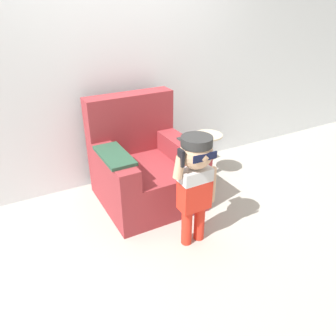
# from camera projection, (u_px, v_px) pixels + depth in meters

# --- Properties ---
(ground_plane) EXTENTS (10.00, 10.00, 0.00)m
(ground_plane) POSITION_uv_depth(u_px,v_px,m) (148.00, 198.00, 3.45)
(ground_plane) COLOR #ADA89E
(wall_back) EXTENTS (10.00, 0.05, 2.60)m
(wall_back) POSITION_uv_depth(u_px,v_px,m) (118.00, 61.00, 3.31)
(wall_back) COLOR silver
(wall_back) RESTS_ON ground_plane
(armchair) EXTENTS (0.93, 0.94, 1.03)m
(armchair) POSITION_uv_depth(u_px,v_px,m) (144.00, 167.00, 3.31)
(armchair) COLOR maroon
(armchair) RESTS_ON ground_plane
(person_child) EXTENTS (0.40, 0.30, 0.97)m
(person_child) POSITION_uv_depth(u_px,v_px,m) (196.00, 175.00, 2.56)
(person_child) COLOR red
(person_child) RESTS_ON ground_plane
(side_table) EXTENTS (0.32, 0.32, 0.54)m
(side_table) POSITION_uv_depth(u_px,v_px,m) (207.00, 152.00, 3.70)
(side_table) COLOR beige
(side_table) RESTS_ON ground_plane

